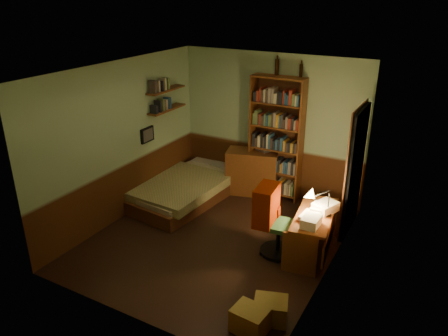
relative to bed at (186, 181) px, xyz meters
The scene contains 24 objects.
floor 1.57m from the bed, 39.18° to the right, with size 3.50×4.00×0.02m, color black.
ceiling 2.75m from the bed, 39.18° to the right, with size 3.50×4.00×0.02m, color silver.
wall_back 1.85m from the bed, 41.15° to the left, with size 3.50×0.02×2.60m, color #98B88E.
wall_left 1.48m from the bed, 120.44° to the right, with size 0.02×4.00×2.60m, color #98B88E.
wall_right 3.25m from the bed, 18.20° to the right, with size 0.02×4.00×2.60m, color #98B88E.
wall_front 3.35m from the bed, 68.23° to the right, with size 3.50×0.02×2.60m, color #98B88E.
doorway 3.00m from the bed, ahead, with size 0.06×0.90×2.00m, color black.
door_trim 2.97m from the bed, ahead, with size 0.02×0.98×2.08m, color #492412.
bed is the anchor object (origin of this frame).
dresser 1.25m from the bed, 39.78° to the left, with size 0.94×0.47×0.83m, color brown.
mini_stereo 1.56m from the bed, 39.43° to the left, with size 0.25×0.19×0.13m, color #B2B2B7.
bookshelf 1.80m from the bed, 32.76° to the left, with size 0.96×0.30×2.23m, color brown.
bottle_left 2.59m from the bed, 37.74° to the left, with size 0.07×0.07×0.27m, color black.
bottle_right 2.81m from the bed, 30.02° to the left, with size 0.06×0.06×0.22m, color black.
desk 2.69m from the bed, 13.30° to the right, with size 0.50×1.21×0.65m, color brown.
paper_stack 2.78m from the bed, ahead, with size 0.25×0.34×0.14m, color silver.
desk_lamp 2.91m from the bed, 11.98° to the right, with size 0.18×0.18×0.59m, color black.
office_chair 2.36m from the bed, 21.94° to the right, with size 0.56×0.50×1.13m, color #295831.
red_jacket 2.41m from the bed, 28.18° to the right, with size 0.27×0.49×0.58m, color #891E00.
wall_shelf_lower 1.35m from the bed, 163.89° to the left, with size 0.20×0.90×0.03m, color brown.
wall_shelf_upper 1.68m from the bed, 163.89° to the left, with size 0.20×0.90×0.03m, color brown.
framed_picture 1.12m from the bed, 145.08° to the right, with size 0.04×0.32×0.26m, color black.
cardboard_box_a 3.54m from the bed, 44.78° to the right, with size 0.39×0.31×0.29m, color olive.
cardboard_box_b 3.45m from the bed, 39.95° to the right, with size 0.39×0.32×0.27m, color olive.
Camera 1 is at (2.94, -5.06, 3.64)m, focal length 35.00 mm.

